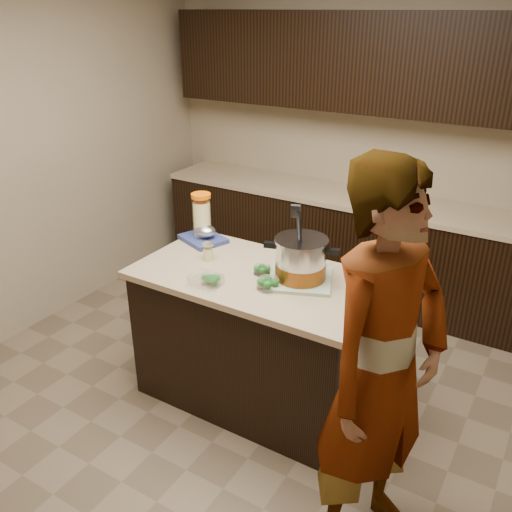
{
  "coord_description": "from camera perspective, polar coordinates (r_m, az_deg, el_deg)",
  "views": [
    {
      "loc": [
        1.49,
        -2.46,
        2.35
      ],
      "look_at": [
        0.0,
        0.0,
        1.02
      ],
      "focal_mm": 38.0,
      "sensor_mm": 36.0,
      "label": 1
    }
  ],
  "objects": [
    {
      "name": "island",
      "position": [
        3.45,
        0.0,
        -8.59
      ],
      "size": [
        1.46,
        0.81,
        0.9
      ],
      "color": "black",
      "rests_on": "ground"
    },
    {
      "name": "broccoli_tub_right",
      "position": [
        3.05,
        1.25,
        -2.99
      ],
      "size": [
        0.15,
        0.15,
        0.06
      ],
      "rotation": [
        0.0,
        0.0,
        0.17
      ],
      "color": "silver",
      "rests_on": "island"
    },
    {
      "name": "lemonade_pitcher",
      "position": [
        3.68,
        -5.72,
        3.95
      ],
      "size": [
        0.16,
        0.16,
        0.32
      ],
      "rotation": [
        0.0,
        0.0,
        0.24
      ],
      "color": "#EDE691",
      "rests_on": "island"
    },
    {
      "name": "dish_towel",
      "position": [
        3.16,
        4.66,
        -2.42
      ],
      "size": [
        0.47,
        0.47,
        0.02
      ],
      "primitive_type": "cube",
      "rotation": [
        0.0,
        0.0,
        0.38
      ],
      "color": "#638D5E",
      "rests_on": "island"
    },
    {
      "name": "stock_pot",
      "position": [
        3.11,
        4.73,
        -0.57
      ],
      "size": [
        0.43,
        0.38,
        0.44
      ],
      "rotation": [
        0.0,
        0.0,
        0.28
      ],
      "color": "#B7B7BC",
      "rests_on": "dish_towel"
    },
    {
      "name": "broccoli_tub_rect",
      "position": [
        3.1,
        -5.28,
        -2.58
      ],
      "size": [
        0.17,
        0.13,
        0.06
      ],
      "rotation": [
        0.0,
        0.0,
        -0.01
      ],
      "color": "silver",
      "rests_on": "island"
    },
    {
      "name": "broccoli_tub_left",
      "position": [
        3.22,
        0.65,
        -1.51
      ],
      "size": [
        0.13,
        0.13,
        0.05
      ],
      "rotation": [
        0.0,
        0.0,
        0.27
      ],
      "color": "silver",
      "rests_on": "island"
    },
    {
      "name": "person",
      "position": [
        2.4,
        13.07,
        -11.97
      ],
      "size": [
        0.65,
        0.8,
        1.88
      ],
      "primitive_type": "imported",
      "rotation": [
        0.0,
        0.0,
        1.24
      ],
      "color": "gray",
      "rests_on": "ground"
    },
    {
      "name": "room_shell",
      "position": [
        2.95,
        0.0,
        12.35
      ],
      "size": [
        4.04,
        4.04,
        2.72
      ],
      "color": "tan",
      "rests_on": "ground"
    },
    {
      "name": "back_cabinets",
      "position": [
        4.68,
        11.22,
        6.78
      ],
      "size": [
        3.6,
        0.63,
        2.33
      ],
      "color": "black",
      "rests_on": "ground"
    },
    {
      "name": "ground_plane",
      "position": [
        3.72,
        0.0,
        -14.42
      ],
      "size": [
        4.0,
        4.0,
        0.0
      ],
      "primitive_type": "plane",
      "color": "brown",
      "rests_on": "ground"
    },
    {
      "name": "mason_jar",
      "position": [
        3.41,
        -5.06,
        0.45
      ],
      "size": [
        0.09,
        0.09,
        0.12
      ],
      "rotation": [
        0.0,
        0.0,
        -0.33
      ],
      "color": "#EDE691",
      "rests_on": "island"
    },
    {
      "name": "blue_tray",
      "position": [
        3.68,
        -5.5,
        2.12
      ],
      "size": [
        0.36,
        0.32,
        0.11
      ],
      "rotation": [
        0.0,
        0.0,
        -0.36
      ],
      "color": "navy",
      "rests_on": "island"
    }
  ]
}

